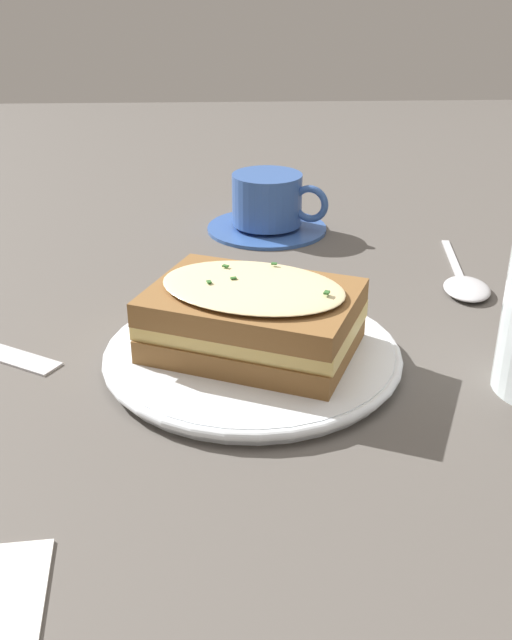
% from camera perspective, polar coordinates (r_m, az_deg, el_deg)
% --- Properties ---
extents(ground_plane, '(2.40, 2.40, 0.00)m').
position_cam_1_polar(ground_plane, '(0.58, -0.16, -4.64)').
color(ground_plane, '#514C47').
extents(dinner_plate, '(0.24, 0.24, 0.01)m').
position_cam_1_polar(dinner_plate, '(0.60, 0.00, -2.66)').
color(dinner_plate, white).
rests_on(dinner_plate, ground_plane).
extents(sandwich, '(0.19, 0.17, 0.06)m').
position_cam_1_polar(sandwich, '(0.58, 0.05, 0.25)').
color(sandwich, brown).
rests_on(sandwich, dinner_plate).
extents(teacup_with_saucer, '(0.14, 0.14, 0.07)m').
position_cam_1_polar(teacup_with_saucer, '(0.89, 0.93, 8.64)').
color(teacup_with_saucer, '#33569E').
rests_on(teacup_with_saucer, ground_plane).
extents(spoon, '(0.05, 0.18, 0.01)m').
position_cam_1_polar(spoon, '(0.76, 15.65, 2.58)').
color(spoon, silver).
rests_on(spoon, ground_plane).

